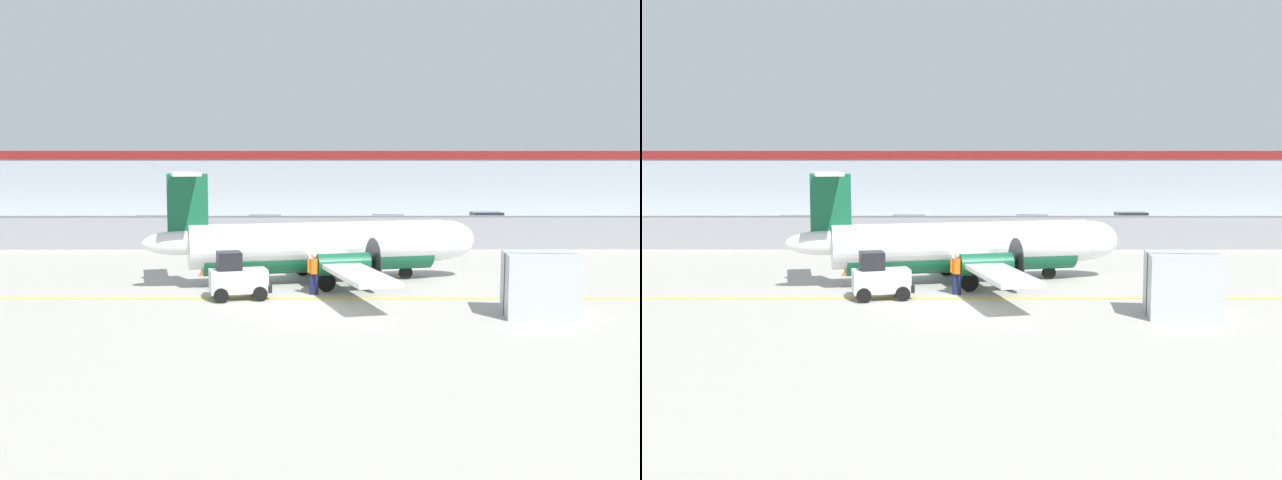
# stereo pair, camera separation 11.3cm
# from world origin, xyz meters

# --- Properties ---
(ground_plane) EXTENTS (140.00, 140.00, 0.01)m
(ground_plane) POSITION_xyz_m (0.00, 2.00, 0.00)
(ground_plane) COLOR #ADA89E
(perimeter_fence) EXTENTS (98.00, 0.10, 2.10)m
(perimeter_fence) POSITION_xyz_m (0.00, 18.00, 1.12)
(perimeter_fence) COLOR gray
(perimeter_fence) RESTS_ON ground
(parking_lot_strip) EXTENTS (98.00, 17.00, 0.12)m
(parking_lot_strip) POSITION_xyz_m (0.00, 29.50, 0.06)
(parking_lot_strip) COLOR #38383A
(parking_lot_strip) RESTS_ON ground
(background_building) EXTENTS (91.00, 8.10, 6.50)m
(background_building) POSITION_xyz_m (0.00, 47.99, 3.26)
(background_building) COLOR #A8B2BC
(background_building) RESTS_ON ground
(commuter_airplane) EXTENTS (14.95, 15.91, 4.92)m
(commuter_airplane) POSITION_xyz_m (-0.08, 5.83, 1.60)
(commuter_airplane) COLOR white
(commuter_airplane) RESTS_ON ground
(baggage_tug) EXTENTS (2.53, 1.85, 1.88)m
(baggage_tug) POSITION_xyz_m (-3.60, 1.85, 0.86)
(baggage_tug) COLOR silver
(baggage_tug) RESTS_ON ground
(ground_crew_worker) EXTENTS (0.55, 0.37, 1.70)m
(ground_crew_worker) POSITION_xyz_m (-0.61, 2.85, 0.95)
(ground_crew_worker) COLOR #191E4C
(ground_crew_worker) RESTS_ON ground
(cargo_container) EXTENTS (2.61, 2.26, 2.20)m
(cargo_container) POSITION_xyz_m (7.23, -1.29, 1.10)
(cargo_container) COLOR #B7BCC1
(cargo_container) RESTS_ON ground
(traffic_cone_near_left) EXTENTS (0.36, 0.36, 0.64)m
(traffic_cone_near_left) POSITION_xyz_m (3.54, 7.97, 0.31)
(traffic_cone_near_left) COLOR orange
(traffic_cone_near_left) RESTS_ON ground
(traffic_cone_near_right) EXTENTS (0.36, 0.36, 0.64)m
(traffic_cone_near_right) POSITION_xyz_m (-5.90, 7.82, 0.31)
(traffic_cone_near_right) COLOR orange
(traffic_cone_near_right) RESTS_ON ground
(parked_car_0) EXTENTS (4.24, 2.07, 1.58)m
(parked_car_0) POSITION_xyz_m (-12.05, 23.23, 0.89)
(parked_car_0) COLOR #19662D
(parked_car_0) RESTS_ON parking_lot_strip
(parked_car_1) EXTENTS (4.31, 2.24, 1.58)m
(parked_car_1) POSITION_xyz_m (-4.26, 23.80, 0.89)
(parked_car_1) COLOR navy
(parked_car_1) RESTS_ON parking_lot_strip
(parked_car_2) EXTENTS (4.30, 2.21, 1.58)m
(parked_car_2) POSITION_xyz_m (4.40, 24.10, 0.89)
(parked_car_2) COLOR silver
(parked_car_2) RESTS_ON parking_lot_strip
(parked_car_3) EXTENTS (4.25, 2.10, 1.58)m
(parked_car_3) POSITION_xyz_m (12.02, 27.04, 0.89)
(parked_car_3) COLOR #B28C19
(parked_car_3) RESTS_ON parking_lot_strip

